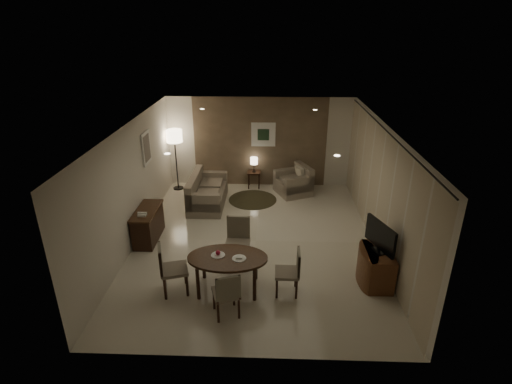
{
  "coord_description": "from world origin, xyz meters",
  "views": [
    {
      "loc": [
        0.3,
        -8.06,
        4.73
      ],
      "look_at": [
        0.0,
        0.2,
        1.15
      ],
      "focal_mm": 28.0,
      "sensor_mm": 36.0,
      "label": 1
    }
  ],
  "objects_px": {
    "tv_cabinet": "(377,267)",
    "armchair": "(293,180)",
    "chair_right": "(287,272)",
    "floor_lamp": "(176,160)",
    "console_desk": "(148,225)",
    "chair_far": "(237,244)",
    "side_table": "(254,179)",
    "chair_left": "(174,269)",
    "sofa": "(208,190)",
    "chair_near": "(226,292)",
    "dining_table": "(228,273)"
  },
  "relations": [
    {
      "from": "chair_left",
      "to": "console_desk",
      "type": "bearing_deg",
      "value": 12.51
    },
    {
      "from": "chair_left",
      "to": "armchair",
      "type": "xyz_separation_m",
      "value": [
        2.43,
        4.73,
        -0.08
      ]
    },
    {
      "from": "chair_far",
      "to": "side_table",
      "type": "bearing_deg",
      "value": 89.64
    },
    {
      "from": "chair_left",
      "to": "dining_table",
      "type": "bearing_deg",
      "value": -99.49
    },
    {
      "from": "tv_cabinet",
      "to": "dining_table",
      "type": "relative_size",
      "value": 0.6
    },
    {
      "from": "tv_cabinet",
      "to": "sofa",
      "type": "xyz_separation_m",
      "value": [
        -3.79,
        3.45,
        0.08
      ]
    },
    {
      "from": "console_desk",
      "to": "sofa",
      "type": "height_order",
      "value": "sofa"
    },
    {
      "from": "chair_near",
      "to": "armchair",
      "type": "bearing_deg",
      "value": -123.65
    },
    {
      "from": "chair_far",
      "to": "side_table",
      "type": "height_order",
      "value": "chair_far"
    },
    {
      "from": "dining_table",
      "to": "side_table",
      "type": "bearing_deg",
      "value": 86.8
    },
    {
      "from": "console_desk",
      "to": "dining_table",
      "type": "height_order",
      "value": "console_desk"
    },
    {
      "from": "chair_far",
      "to": "sofa",
      "type": "xyz_separation_m",
      "value": [
        -1.06,
        2.98,
        -0.09
      ]
    },
    {
      "from": "chair_near",
      "to": "chair_left",
      "type": "distance_m",
      "value": 1.18
    },
    {
      "from": "chair_near",
      "to": "side_table",
      "type": "relative_size",
      "value": 1.8
    },
    {
      "from": "chair_near",
      "to": "chair_right",
      "type": "bearing_deg",
      "value": -167.85
    },
    {
      "from": "armchair",
      "to": "floor_lamp",
      "type": "bearing_deg",
      "value": -117.82
    },
    {
      "from": "floor_lamp",
      "to": "tv_cabinet",
      "type": "bearing_deg",
      "value": -42.99
    },
    {
      "from": "dining_table",
      "to": "chair_near",
      "type": "relative_size",
      "value": 1.66
    },
    {
      "from": "console_desk",
      "to": "chair_right",
      "type": "distance_m",
      "value": 3.66
    },
    {
      "from": "chair_near",
      "to": "chair_right",
      "type": "height_order",
      "value": "chair_near"
    },
    {
      "from": "console_desk",
      "to": "chair_far",
      "type": "bearing_deg",
      "value": -25.45
    },
    {
      "from": "console_desk",
      "to": "floor_lamp",
      "type": "height_order",
      "value": "floor_lamp"
    },
    {
      "from": "tv_cabinet",
      "to": "armchair",
      "type": "relative_size",
      "value": 0.96
    },
    {
      "from": "dining_table",
      "to": "armchair",
      "type": "bearing_deg",
      "value": 72.51
    },
    {
      "from": "tv_cabinet",
      "to": "floor_lamp",
      "type": "xyz_separation_m",
      "value": [
        -4.87,
        4.54,
        0.56
      ]
    },
    {
      "from": "chair_right",
      "to": "floor_lamp",
      "type": "relative_size",
      "value": 0.49
    },
    {
      "from": "console_desk",
      "to": "armchair",
      "type": "bearing_deg",
      "value": 38.82
    },
    {
      "from": "chair_right",
      "to": "armchair",
      "type": "bearing_deg",
      "value": 176.5
    },
    {
      "from": "console_desk",
      "to": "side_table",
      "type": "distance_m",
      "value": 3.99
    },
    {
      "from": "side_table",
      "to": "console_desk",
      "type": "bearing_deg",
      "value": -125.5
    },
    {
      "from": "armchair",
      "to": "floor_lamp",
      "type": "relative_size",
      "value": 0.51
    },
    {
      "from": "console_desk",
      "to": "chair_near",
      "type": "distance_m",
      "value": 3.26
    },
    {
      "from": "tv_cabinet",
      "to": "chair_right",
      "type": "relative_size",
      "value": 1.01
    },
    {
      "from": "armchair",
      "to": "chair_left",
      "type": "bearing_deg",
      "value": -51.2
    },
    {
      "from": "chair_near",
      "to": "chair_far",
      "type": "bearing_deg",
      "value": -111.81
    },
    {
      "from": "console_desk",
      "to": "sofa",
      "type": "xyz_separation_m",
      "value": [
        1.1,
        1.95,
        0.05
      ]
    },
    {
      "from": "dining_table",
      "to": "chair_far",
      "type": "xyz_separation_m",
      "value": [
        0.12,
        0.78,
        0.16
      ]
    },
    {
      "from": "sofa",
      "to": "side_table",
      "type": "distance_m",
      "value": 1.79
    },
    {
      "from": "console_desk",
      "to": "floor_lamp",
      "type": "xyz_separation_m",
      "value": [
        0.02,
        3.04,
        0.54
      ]
    },
    {
      "from": "tv_cabinet",
      "to": "armchair",
      "type": "distance_m",
      "value": 4.53
    },
    {
      "from": "chair_far",
      "to": "armchair",
      "type": "height_order",
      "value": "chair_far"
    },
    {
      "from": "console_desk",
      "to": "sofa",
      "type": "distance_m",
      "value": 2.24
    },
    {
      "from": "chair_left",
      "to": "chair_right",
      "type": "bearing_deg",
      "value": -105.09
    },
    {
      "from": "sofa",
      "to": "dining_table",
      "type": "bearing_deg",
      "value": -165.79
    },
    {
      "from": "side_table",
      "to": "floor_lamp",
      "type": "bearing_deg",
      "value": -174.77
    },
    {
      "from": "armchair",
      "to": "side_table",
      "type": "xyz_separation_m",
      "value": [
        -1.17,
        0.44,
        -0.17
      ]
    },
    {
      "from": "chair_near",
      "to": "chair_far",
      "type": "xyz_separation_m",
      "value": [
        0.08,
        1.49,
        0.06
      ]
    },
    {
      "from": "tv_cabinet",
      "to": "armchair",
      "type": "bearing_deg",
      "value": 108.02
    },
    {
      "from": "chair_far",
      "to": "chair_left",
      "type": "relative_size",
      "value": 1.03
    },
    {
      "from": "side_table",
      "to": "chair_right",
      "type": "bearing_deg",
      "value": -80.95
    }
  ]
}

